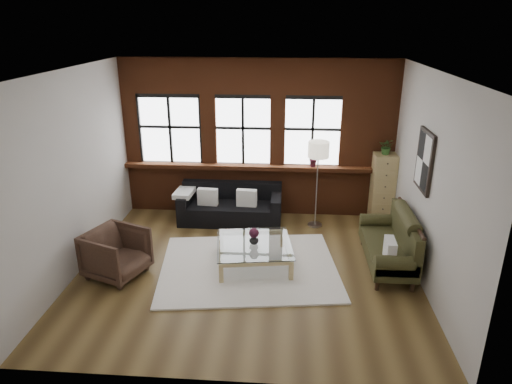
# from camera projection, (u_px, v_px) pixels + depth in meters

# --- Properties ---
(floor) EXTENTS (5.50, 5.50, 0.00)m
(floor) POSITION_uv_depth(u_px,v_px,m) (247.00, 269.00, 7.56)
(floor) COLOR #533D1E
(floor) RESTS_ON ground
(ceiling) EXTENTS (5.50, 5.50, 0.00)m
(ceiling) POSITION_uv_depth(u_px,v_px,m) (246.00, 71.00, 6.42)
(ceiling) COLOR white
(ceiling) RESTS_ON ground
(wall_back) EXTENTS (5.50, 0.00, 5.50)m
(wall_back) POSITION_uv_depth(u_px,v_px,m) (258.00, 138.00, 9.32)
(wall_back) COLOR #B9B3AC
(wall_back) RESTS_ON ground
(wall_front) EXTENTS (5.50, 0.00, 5.50)m
(wall_front) POSITION_uv_depth(u_px,v_px,m) (224.00, 258.00, 4.66)
(wall_front) COLOR #B9B3AC
(wall_front) RESTS_ON ground
(wall_left) EXTENTS (0.00, 5.00, 5.00)m
(wall_left) POSITION_uv_depth(u_px,v_px,m) (73.00, 174.00, 7.18)
(wall_left) COLOR #B9B3AC
(wall_left) RESTS_ON ground
(wall_right) EXTENTS (0.00, 5.00, 5.00)m
(wall_right) POSITION_uv_depth(u_px,v_px,m) (430.00, 183.00, 6.80)
(wall_right) COLOR #B9B3AC
(wall_right) RESTS_ON ground
(brick_backwall) EXTENTS (5.50, 0.12, 3.20)m
(brick_backwall) POSITION_uv_depth(u_px,v_px,m) (258.00, 139.00, 9.26)
(brick_backwall) COLOR brown
(brick_backwall) RESTS_ON floor
(sill_ledge) EXTENTS (5.50, 0.30, 0.08)m
(sill_ledge) POSITION_uv_depth(u_px,v_px,m) (257.00, 167.00, 9.38)
(sill_ledge) COLOR brown
(sill_ledge) RESTS_ON brick_backwall
(window_left) EXTENTS (1.38, 0.10, 1.50)m
(window_left) POSITION_uv_depth(u_px,v_px,m) (170.00, 130.00, 9.34)
(window_left) COLOR black
(window_left) RESTS_ON brick_backwall
(window_mid) EXTENTS (1.38, 0.10, 1.50)m
(window_mid) POSITION_uv_depth(u_px,v_px,m) (243.00, 131.00, 9.24)
(window_mid) COLOR black
(window_mid) RESTS_ON brick_backwall
(window_right) EXTENTS (1.38, 0.10, 1.50)m
(window_right) POSITION_uv_depth(u_px,v_px,m) (312.00, 133.00, 9.14)
(window_right) COLOR black
(window_right) RESTS_ON brick_backwall
(wall_poster) EXTENTS (0.05, 0.74, 0.94)m
(wall_poster) POSITION_uv_depth(u_px,v_px,m) (425.00, 161.00, 6.99)
(wall_poster) COLOR black
(wall_poster) RESTS_ON wall_right
(shag_rug) EXTENTS (3.16, 2.62, 0.03)m
(shag_rug) POSITION_uv_depth(u_px,v_px,m) (249.00, 267.00, 7.60)
(shag_rug) COLOR white
(shag_rug) RESTS_ON floor
(dark_sofa) EXTENTS (2.05, 0.83, 0.74)m
(dark_sofa) POSITION_uv_depth(u_px,v_px,m) (230.00, 204.00, 9.23)
(dark_sofa) COLOR black
(dark_sofa) RESTS_ON floor
(pillow_a) EXTENTS (0.41, 0.18, 0.34)m
(pillow_a) POSITION_uv_depth(u_px,v_px,m) (208.00, 197.00, 9.10)
(pillow_a) COLOR silver
(pillow_a) RESTS_ON dark_sofa
(pillow_b) EXTENTS (0.41, 0.17, 0.34)m
(pillow_b) POSITION_uv_depth(u_px,v_px,m) (247.00, 198.00, 9.05)
(pillow_b) COLOR silver
(pillow_b) RESTS_ON dark_sofa
(vintage_settee) EXTENTS (0.78, 1.76, 0.94)m
(vintage_settee) POSITION_uv_depth(u_px,v_px,m) (388.00, 241.00, 7.51)
(vintage_settee) COLOR #2E2D15
(vintage_settee) RESTS_ON floor
(pillow_settee) EXTENTS (0.15, 0.39, 0.34)m
(pillow_settee) POSITION_uv_depth(u_px,v_px,m) (390.00, 250.00, 6.98)
(pillow_settee) COLOR silver
(pillow_settee) RESTS_ON vintage_settee
(armchair) EXTENTS (1.10, 1.09, 0.78)m
(armchair) POSITION_uv_depth(u_px,v_px,m) (116.00, 253.00, 7.27)
(armchair) COLOR #3B271D
(armchair) RESTS_ON floor
(coffee_table) EXTENTS (1.38, 1.38, 0.41)m
(coffee_table) POSITION_uv_depth(u_px,v_px,m) (254.00, 254.00, 7.64)
(coffee_table) COLOR tan
(coffee_table) RESTS_ON shag_rug
(vase) EXTENTS (0.20, 0.20, 0.16)m
(vase) POSITION_uv_depth(u_px,v_px,m) (254.00, 239.00, 7.54)
(vase) COLOR #B2B2B2
(vase) RESTS_ON coffee_table
(flowers) EXTENTS (0.17, 0.17, 0.17)m
(flowers) POSITION_uv_depth(u_px,v_px,m) (254.00, 233.00, 7.50)
(flowers) COLOR #4C1A2E
(flowers) RESTS_ON vase
(drawer_chest) EXTENTS (0.43, 0.43, 1.41)m
(drawer_chest) POSITION_uv_depth(u_px,v_px,m) (382.00, 188.00, 9.14)
(drawer_chest) COLOR tan
(drawer_chest) RESTS_ON floor
(potted_plant_top) EXTENTS (0.35, 0.33, 0.32)m
(potted_plant_top) POSITION_uv_depth(u_px,v_px,m) (387.00, 147.00, 8.83)
(potted_plant_top) COLOR #2D5923
(potted_plant_top) RESTS_ON drawer_chest
(floor_lamp) EXTENTS (0.40, 0.40, 1.88)m
(floor_lamp) POSITION_uv_depth(u_px,v_px,m) (317.00, 181.00, 8.83)
(floor_lamp) COLOR #A5A5A8
(floor_lamp) RESTS_ON floor
(sill_plant) EXTENTS (0.24, 0.22, 0.36)m
(sill_plant) POSITION_uv_depth(u_px,v_px,m) (314.00, 158.00, 9.19)
(sill_plant) COLOR #4C1A2E
(sill_plant) RESTS_ON sill_ledge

